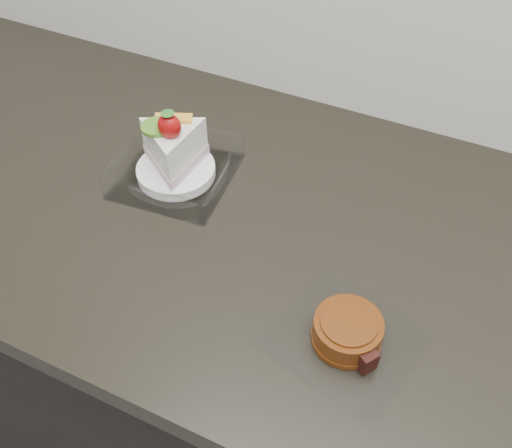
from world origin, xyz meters
The scene contains 3 objects.
counter centered at (0.00, 1.69, 0.45)m, with size 2.04×0.64×0.90m.
cake_tray centered at (-0.36, 1.72, 0.94)m, with size 0.18×0.18×0.13m.
mooncake_wrap centered at (-0.03, 1.55, 0.92)m, with size 0.20×0.19×0.04m.
Camera 1 is at (0.03, 1.17, 1.51)m, focal length 40.00 mm.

